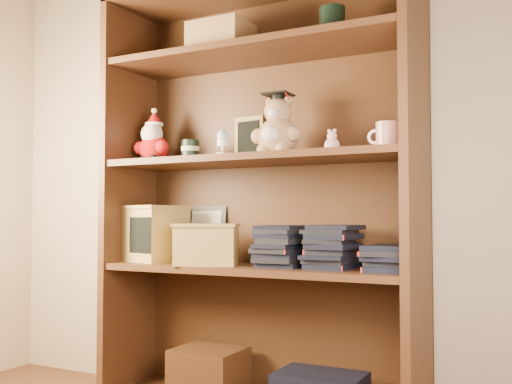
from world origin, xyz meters
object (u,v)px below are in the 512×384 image
(bookcase, at_px, (262,203))
(teacher_mug, at_px, (386,136))
(grad_teddy_bear, at_px, (277,131))
(treats_box, at_px, (156,233))

(bookcase, xyz_separation_m, teacher_mug, (0.49, -0.05, 0.22))
(bookcase, bearing_deg, grad_teddy_bear, -32.11)
(grad_teddy_bear, bearing_deg, bookcase, 147.89)
(grad_teddy_bear, distance_m, treats_box, 0.66)
(bookcase, distance_m, treats_box, 0.47)
(bookcase, xyz_separation_m, grad_teddy_bear, (0.09, -0.06, 0.26))
(teacher_mug, bearing_deg, grad_teddy_bear, -178.98)
(bookcase, relative_size, grad_teddy_bear, 6.84)
(grad_teddy_bear, height_order, treats_box, grad_teddy_bear)
(grad_teddy_bear, relative_size, teacher_mug, 2.23)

